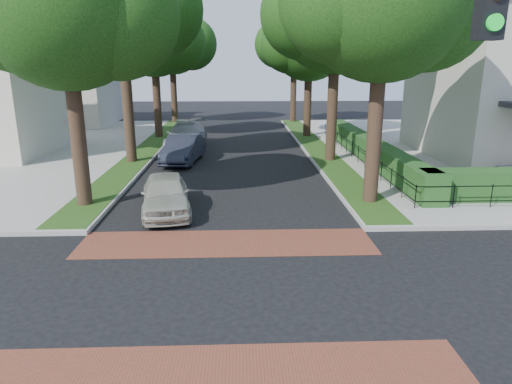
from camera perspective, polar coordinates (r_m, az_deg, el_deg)
ground at (r=11.23m, az=-4.07°, el=-12.51°), size 120.00×120.00×0.00m
crosswalk_far at (r=14.13m, az=-3.67°, el=-6.36°), size 9.00×2.20×0.01m
crosswalk_near at (r=8.54m, az=-4.77°, el=-22.65°), size 9.00×2.20×0.01m
grass_strip_ne at (r=29.87m, az=7.52°, el=5.61°), size 1.60×29.80×0.02m
grass_strip_nw at (r=30.01m, az=-13.36°, el=5.37°), size 1.60×29.80×0.02m
tree_right_mid at (r=25.82m, az=10.18°, el=21.40°), size 8.25×7.09×11.22m
tree_right_far at (r=34.55m, az=6.81°, el=18.21°), size 7.25×6.23×9.74m
tree_right_back at (r=43.48m, az=4.93°, el=18.18°), size 7.50×6.45×10.20m
tree_left_near at (r=18.19m, az=-22.28°, el=20.79°), size 7.50×6.45×10.20m
tree_left_mid at (r=25.98m, az=-16.25°, el=21.81°), size 8.00×6.88×11.48m
tree_left_far at (r=34.65m, az=-12.47°, el=18.31°), size 7.00×6.02×9.86m
tree_left_back at (r=43.57m, az=-10.35°, el=18.18°), size 7.75×6.66×10.44m
hedge_main_road at (r=26.34m, az=14.00°, el=5.24°), size 1.00×18.00×1.20m
fence_main_road at (r=26.15m, az=12.29°, el=4.95°), size 0.06×18.00×0.90m
house_left_far at (r=44.80m, az=-23.71°, el=14.05°), size 10.00×9.00×10.14m
parked_car_front at (r=17.03m, az=-11.23°, el=-0.24°), size 2.37×4.45×1.44m
parked_car_middle at (r=25.84m, az=-9.10°, el=5.34°), size 2.16×4.78×1.52m
parked_car_rear at (r=30.12m, az=-8.70°, el=6.94°), size 2.44×5.78×1.66m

